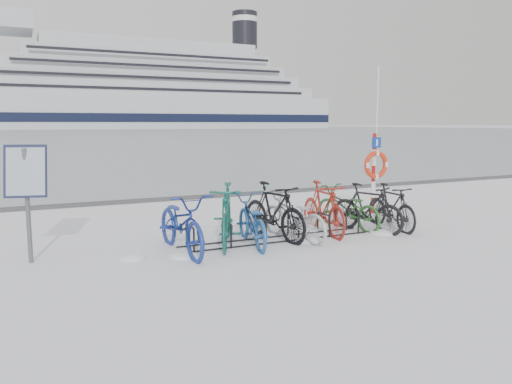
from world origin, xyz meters
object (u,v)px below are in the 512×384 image
at_px(lifebuoy_station, 376,165).
at_px(cruise_ferry, 150,95).
at_px(info_board, 26,178).
at_px(bike_rack, 277,231).

bearing_deg(lifebuoy_station, cruise_ferry, 78.12).
xyz_separation_m(info_board, cruise_ferry, (49.02, 195.86, 12.20)).
bearing_deg(bike_rack, lifebuoy_station, 23.20).
xyz_separation_m(bike_rack, lifebuoy_station, (3.62, 1.55, 1.07)).
distance_m(info_board, lifebuoy_station, 8.17).
bearing_deg(info_board, bike_rack, 11.35).
xyz_separation_m(bike_rack, cruise_ferry, (44.57, 196.16, 13.43)).
height_order(bike_rack, cruise_ferry, cruise_ferry).
xyz_separation_m(lifebuoy_station, cruise_ferry, (40.95, 194.61, 12.36)).
height_order(info_board, lifebuoy_station, lifebuoy_station).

